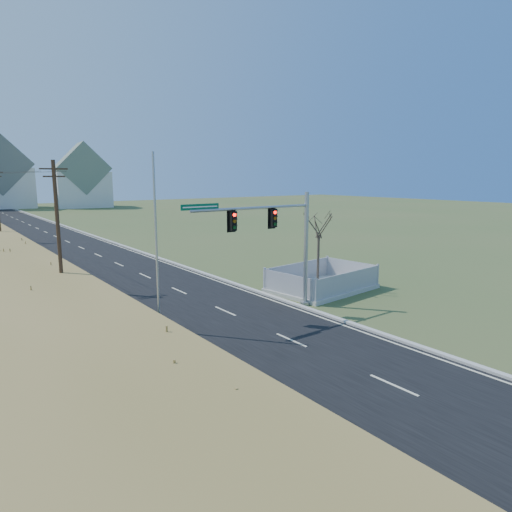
# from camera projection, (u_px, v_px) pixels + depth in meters

# --- Properties ---
(ground) EXTENTS (260.00, 260.00, 0.00)m
(ground) POSITION_uv_depth(u_px,v_px,m) (266.00, 330.00, 23.74)
(ground) COLOR #42562A
(ground) RESTS_ON ground
(road) EXTENTS (8.00, 180.00, 0.06)m
(road) POSITION_uv_depth(u_px,v_px,m) (49.00, 234.00, 63.54)
(road) COLOR black
(road) RESTS_ON ground
(curb) EXTENTS (0.30, 180.00, 0.18)m
(curb) POSITION_uv_depth(u_px,v_px,m) (80.00, 231.00, 65.94)
(curb) COLOR #B2AFA8
(curb) RESTS_ON ground
(utility_pole_near) EXTENTS (1.80, 0.26, 9.00)m
(utility_pole_near) POSITION_uv_depth(u_px,v_px,m) (58.00, 224.00, 31.10)
(utility_pole_near) COLOR #422D1E
(utility_pole_near) RESTS_ON ground
(condo_ne) EXTENTS (14.12, 10.51, 16.52)m
(condo_ne) POSITION_uv_depth(u_px,v_px,m) (83.00, 181.00, 116.96)
(condo_ne) COLOR silver
(condo_ne) RESTS_ON ground
(traffic_signal_mast) EXTENTS (8.78, 0.60, 6.99)m
(traffic_signal_mast) POSITION_uv_depth(u_px,v_px,m) (283.00, 239.00, 26.61)
(traffic_signal_mast) COLOR #9EA0A5
(traffic_signal_mast) RESTS_ON ground
(fence_enclosure) EXTENTS (7.65, 5.65, 1.64)m
(fence_enclosure) POSITION_uv_depth(u_px,v_px,m) (322.00, 286.00, 32.10)
(fence_enclosure) COLOR #B7B5AD
(fence_enclosure) RESTS_ON ground
(open_sign) EXTENTS (0.49, 0.13, 0.60)m
(open_sign) POSITION_uv_depth(u_px,v_px,m) (319.00, 299.00, 28.59)
(open_sign) COLOR white
(open_sign) RESTS_ON ground
(flagpole) EXTENTS (0.41, 0.41, 9.09)m
(flagpole) POSITION_uv_depth(u_px,v_px,m) (157.00, 263.00, 22.87)
(flagpole) COLOR #B7B5AD
(flagpole) RESTS_ON ground
(bare_tree) EXTENTS (2.22, 2.22, 5.89)m
(bare_tree) POSITION_uv_depth(u_px,v_px,m) (319.00, 223.00, 31.25)
(bare_tree) COLOR #4C3F33
(bare_tree) RESTS_ON ground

